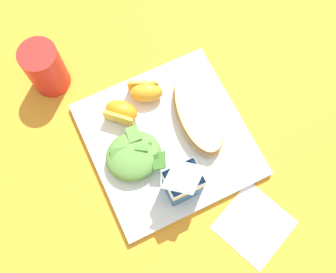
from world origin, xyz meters
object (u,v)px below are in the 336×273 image
object	(u,v)px
green_salad_pile	(134,156)
cheesy_pizza_bread	(198,113)
orange_wedge_front	(145,92)
paper_napkin	(254,225)
milk_carton	(183,181)
drinking_red_cup	(45,68)
orange_wedge_middle	(121,112)
white_plate	(168,140)

from	to	relation	value
green_salad_pile	cheesy_pizza_bread	bearing A→B (deg)	-170.37
green_salad_pile	orange_wedge_front	distance (m)	0.12
orange_wedge_front	paper_napkin	distance (m)	0.31
milk_carton	drinking_red_cup	size ratio (longest dim) A/B	1.03
cheesy_pizza_bread	milk_carton	size ratio (longest dim) A/B	1.64
green_salad_pile	milk_carton	world-z (taller)	milk_carton
green_salad_pile	orange_wedge_middle	world-z (taller)	green_salad_pile
green_salad_pile	white_plate	bearing A→B (deg)	-172.54
green_salad_pile	orange_wedge_middle	bearing A→B (deg)	-98.80
white_plate	cheesy_pizza_bread	bearing A→B (deg)	-168.15
milk_carton	drinking_red_cup	bearing A→B (deg)	-66.54
orange_wedge_middle	paper_napkin	distance (m)	0.31
green_salad_pile	drinking_red_cup	world-z (taller)	drinking_red_cup
white_plate	orange_wedge_front	world-z (taller)	orange_wedge_front
green_salad_pile	drinking_red_cup	xyz separation A→B (m)	(0.08, -0.22, 0.02)
white_plate	orange_wedge_middle	xyz separation A→B (m)	(0.06, -0.08, 0.03)
white_plate	paper_napkin	world-z (taller)	white_plate
milk_carton	drinking_red_cup	xyz separation A→B (m)	(0.13, -0.30, -0.02)
white_plate	milk_carton	xyz separation A→B (m)	(0.02, 0.09, 0.07)
cheesy_pizza_bread	paper_napkin	xyz separation A→B (m)	(-0.00, 0.22, -0.03)
drinking_red_cup	white_plate	bearing A→B (deg)	125.73
white_plate	green_salad_pile	distance (m)	0.08
orange_wedge_front	orange_wedge_middle	bearing A→B (deg)	16.71
cheesy_pizza_bread	orange_wedge_middle	size ratio (longest dim) A/B	2.63
orange_wedge_middle	paper_napkin	bearing A→B (deg)	114.19
milk_carton	drinking_red_cup	distance (m)	0.33
white_plate	milk_carton	bearing A→B (deg)	78.85
paper_napkin	cheesy_pizza_bread	bearing A→B (deg)	-89.89
orange_wedge_front	paper_napkin	bearing A→B (deg)	103.42
drinking_red_cup	paper_napkin	bearing A→B (deg)	117.94
orange_wedge_middle	drinking_red_cup	bearing A→B (deg)	-54.87
milk_carton	orange_wedge_middle	xyz separation A→B (m)	(0.04, -0.17, -0.04)
cheesy_pizza_bread	green_salad_pile	xyz separation A→B (m)	(0.14, 0.02, 0.00)
white_plate	orange_wedge_middle	bearing A→B (deg)	-53.25
orange_wedge_front	orange_wedge_middle	distance (m)	0.06
orange_wedge_middle	cheesy_pizza_bread	bearing A→B (deg)	153.57
orange_wedge_front	milk_carton	bearing A→B (deg)	85.00
orange_wedge_middle	drinking_red_cup	distance (m)	0.16
white_plate	drinking_red_cup	size ratio (longest dim) A/B	2.62
white_plate	orange_wedge_front	bearing A→B (deg)	-88.68
white_plate	milk_carton	world-z (taller)	milk_carton
paper_napkin	orange_wedge_front	bearing A→B (deg)	-76.58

